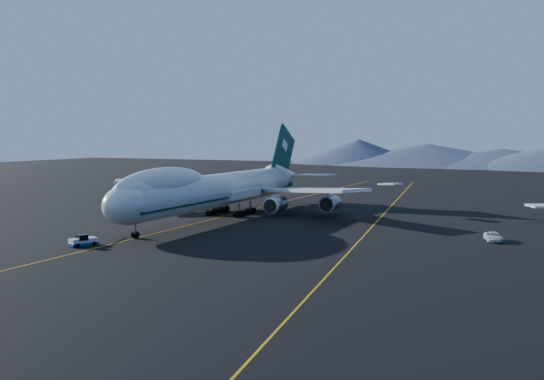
% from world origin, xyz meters
% --- Properties ---
extents(ground, '(500.00, 500.00, 0.00)m').
position_xyz_m(ground, '(0.00, 0.00, 0.00)').
color(ground, black).
rests_on(ground, ground).
extents(taxiway_line_main, '(0.25, 220.00, 0.01)m').
position_xyz_m(taxiway_line_main, '(0.00, 0.00, 0.01)').
color(taxiway_line_main, '#C3980B').
rests_on(taxiway_line_main, ground).
extents(taxiway_line_side, '(28.08, 198.09, 0.01)m').
position_xyz_m(taxiway_line_side, '(30.00, 10.00, 0.01)').
color(taxiway_line_side, '#C3980B').
rests_on(taxiway_line_side, ground).
extents(boeing_747, '(59.62, 72.43, 19.37)m').
position_xyz_m(boeing_747, '(0.00, 0.03, 5.81)').
color(boeing_747, silver).
rests_on(boeing_747, ground).
extents(pushback_tug, '(3.50, 4.50, 1.75)m').
position_xyz_m(pushback_tug, '(-3.00, -35.09, 0.55)').
color(pushback_tug, silver).
rests_on(pushback_tug, ground).
extents(service_van, '(3.51, 5.44, 1.39)m').
position_xyz_m(service_van, '(52.41, -5.14, 0.70)').
color(service_van, silver).
rests_on(service_van, ground).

